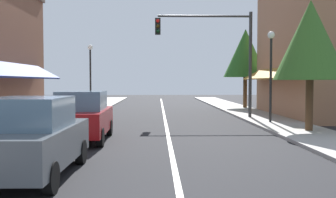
% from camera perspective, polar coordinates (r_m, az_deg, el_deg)
% --- Properties ---
extents(ground_plane, '(80.00, 80.00, 0.00)m').
position_cam_1_polar(ground_plane, '(21.15, -0.42, -3.14)').
color(ground_plane, black).
extents(sidewalk_left, '(2.60, 56.00, 0.12)m').
position_cam_1_polar(sidewalk_left, '(21.75, -15.09, -2.92)').
color(sidewalk_left, '#A39E99').
rests_on(sidewalk_left, ground).
extents(sidewalk_right, '(2.60, 56.00, 0.12)m').
position_cam_1_polar(sidewalk_right, '(21.95, 14.10, -2.85)').
color(sidewalk_right, '#A39E99').
rests_on(sidewalk_right, ground).
extents(lane_center_stripe, '(0.14, 52.00, 0.01)m').
position_cam_1_polar(lane_center_stripe, '(21.15, -0.42, -3.13)').
color(lane_center_stripe, silver).
rests_on(lane_center_stripe, ground).
extents(storefront_right_block, '(5.68, 10.20, 8.78)m').
position_cam_1_polar(storefront_right_block, '(24.99, 20.74, 7.66)').
color(storefront_right_block, '#9E6B4C').
rests_on(storefront_right_block, ground).
extents(parked_car_nearest_left, '(1.82, 4.12, 1.77)m').
position_cam_1_polar(parked_car_nearest_left, '(9.08, -19.39, -5.37)').
color(parked_car_nearest_left, '#4C5156').
rests_on(parked_car_nearest_left, ground).
extents(parked_car_second_left, '(1.84, 4.13, 1.77)m').
position_cam_1_polar(parked_car_second_left, '(14.11, -12.40, -2.49)').
color(parked_car_second_left, maroon).
rests_on(parked_car_second_left, ground).
extents(traffic_signal_mast_arm, '(5.43, 0.50, 6.00)m').
position_cam_1_polar(traffic_signal_mast_arm, '(22.03, 7.36, 7.76)').
color(traffic_signal_mast_arm, '#333333').
rests_on(traffic_signal_mast_arm, ground).
extents(street_lamp_right_mid, '(0.36, 0.36, 4.56)m').
position_cam_1_polar(street_lamp_right_mid, '(19.74, 14.86, 5.35)').
color(street_lamp_right_mid, black).
rests_on(street_lamp_right_mid, ground).
extents(street_lamp_left_far, '(0.36, 0.36, 4.63)m').
position_cam_1_polar(street_lamp_left_far, '(27.18, -11.32, 4.69)').
color(street_lamp_left_far, black).
rests_on(street_lamp_left_far, ground).
extents(tree_right_near, '(2.93, 2.93, 5.40)m').
position_cam_1_polar(tree_right_near, '(16.83, 20.15, 8.07)').
color(tree_right_near, '#4C331E').
rests_on(tree_right_near, ground).
extents(tree_right_far, '(3.32, 3.32, 6.11)m').
position_cam_1_polar(tree_right_far, '(30.47, 11.29, 6.60)').
color(tree_right_far, '#4C331E').
rests_on(tree_right_far, ground).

